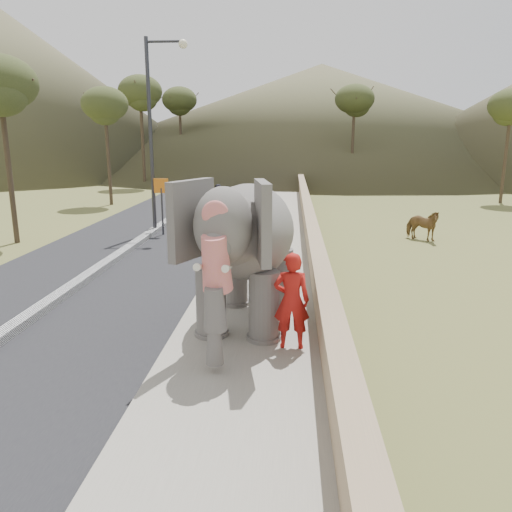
{
  "coord_description": "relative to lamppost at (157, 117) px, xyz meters",
  "views": [
    {
      "loc": [
        0.9,
        -5.42,
        4.15
      ],
      "look_at": [
        0.2,
        4.64,
        1.7
      ],
      "focal_mm": 35.0,
      "sensor_mm": 36.0,
      "label": 1
    }
  ],
  "objects": [
    {
      "name": "ground",
      "position": [
        4.69,
        -15.68,
        -4.87
      ],
      "size": [
        160.0,
        160.0,
        0.0
      ],
      "primitive_type": "plane",
      "color": "olive",
      "rests_on": "ground"
    },
    {
      "name": "road",
      "position": [
        -0.31,
        -5.68,
        -4.86
      ],
      "size": [
        7.0,
        120.0,
        0.03
      ],
      "primitive_type": "cube",
      "color": "black",
      "rests_on": "ground"
    },
    {
      "name": "median",
      "position": [
        -0.31,
        -5.68,
        -4.76
      ],
      "size": [
        0.35,
        120.0,
        0.22
      ],
      "primitive_type": "cube",
      "color": "black",
      "rests_on": "ground"
    },
    {
      "name": "walkway",
      "position": [
        4.69,
        -5.68,
        -4.8
      ],
      "size": [
        3.0,
        120.0,
        0.15
      ],
      "primitive_type": "cube",
      "color": "#9E9687",
      "rests_on": "ground"
    },
    {
      "name": "parapet",
      "position": [
        6.34,
        -5.68,
        -4.32
      ],
      "size": [
        0.3,
        120.0,
        1.1
      ],
      "primitive_type": "cube",
      "color": "tan",
      "rests_on": "ground"
    },
    {
      "name": "lamppost",
      "position": [
        0.0,
        0.0,
        0.0
      ],
      "size": [
        1.76,
        0.36,
        8.0
      ],
      "color": "#313036",
      "rests_on": "ground"
    },
    {
      "name": "signboard",
      "position": [
        0.19,
        -0.56,
        -3.23
      ],
      "size": [
        0.6,
        0.08,
        2.4
      ],
      "color": "#2D2D33",
      "rests_on": "ground"
    },
    {
      "name": "cow",
      "position": [
        10.89,
        -0.89,
        -4.25
      ],
      "size": [
        1.57,
        1.48,
        1.25
      ],
      "primitive_type": "imported",
      "rotation": [
        0.0,
        0.0,
        0.87
      ],
      "color": "brown",
      "rests_on": "ground"
    },
    {
      "name": "distant_car",
      "position": [
        23.07,
        20.56,
        -4.15
      ],
      "size": [
        4.49,
        2.54,
        1.44
      ],
      "primitive_type": "imported",
      "rotation": [
        0.0,
        0.0,
        1.36
      ],
      "color": "#B9BAC1",
      "rests_on": "ground"
    },
    {
      "name": "hill_far",
      "position": [
        9.69,
        54.32,
        2.13
      ],
      "size": [
        80.0,
        80.0,
        14.0
      ],
      "primitive_type": "cone",
      "color": "brown",
      "rests_on": "ground"
    },
    {
      "name": "elephant_and_man",
      "position": [
        4.71,
        -10.72,
        -3.15
      ],
      "size": [
        2.77,
        4.63,
        3.17
      ],
      "color": "slate",
      "rests_on": "ground"
    },
    {
      "name": "motorcyclist",
      "position": [
        1.74,
        3.49,
        -4.19
      ],
      "size": [
        1.39,
        1.84,
        1.79
      ],
      "color": "maroon",
      "rests_on": "ground"
    },
    {
      "name": "trees",
      "position": [
        7.35,
        15.04,
        -0.84
      ],
      "size": [
        47.76,
        43.45,
        9.19
      ],
      "color": "#473828",
      "rests_on": "ground"
    }
  ]
}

